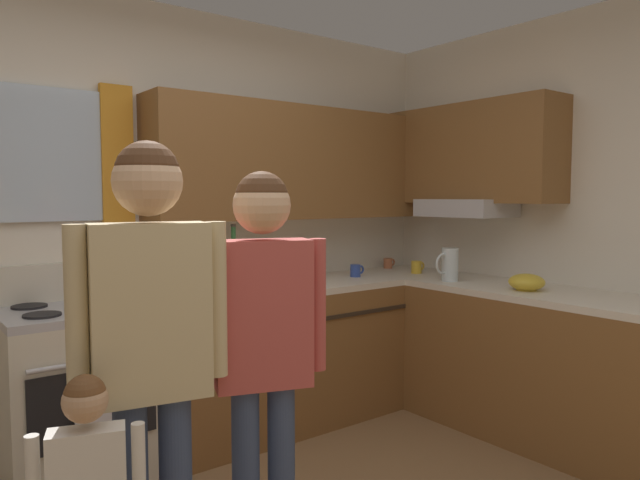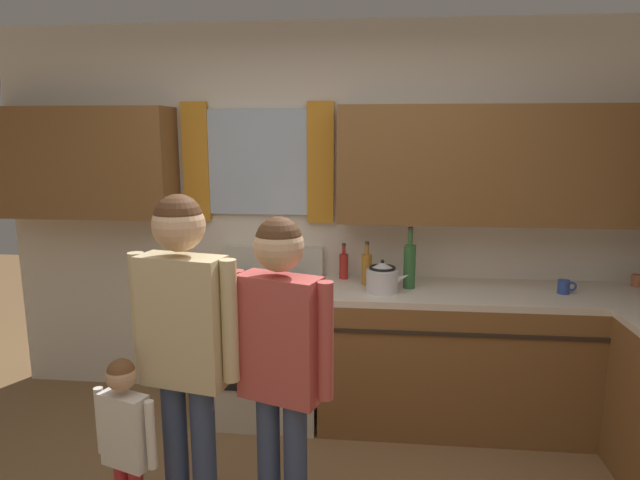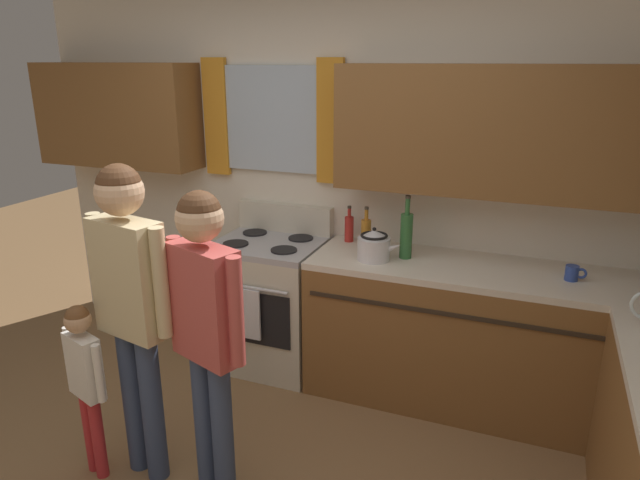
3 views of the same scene
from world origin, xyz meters
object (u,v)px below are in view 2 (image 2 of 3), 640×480
at_px(bottle_sauce_red, 344,265).
at_px(adult_in_plaid, 280,351).
at_px(small_child, 126,437).
at_px(bottle_wine_green, 410,265).
at_px(mug_cobalt_blue, 564,287).
at_px(stove_oven, 267,347).
at_px(stovetop_kettle, 382,277).
at_px(cup_terracotta, 638,280).
at_px(adult_holding_child, 184,335).
at_px(bottle_oil_amber, 367,268).

height_order(bottle_sauce_red, adult_in_plaid, adult_in_plaid).
relative_size(adult_in_plaid, small_child, 1.63).
xyz_separation_m(bottle_wine_green, mug_cobalt_blue, (0.95, -0.03, -0.11)).
relative_size(stove_oven, stovetop_kettle, 4.02).
bearing_deg(bottle_sauce_red, small_child, -117.75).
distance_m(bottle_sauce_red, stovetop_kettle, 0.39).
xyz_separation_m(cup_terracotta, adult_in_plaid, (-2.08, -1.49, 0.04)).
bearing_deg(small_child, adult_in_plaid, 8.88).
height_order(cup_terracotta, adult_holding_child, adult_holding_child).
relative_size(bottle_wine_green, small_child, 0.41).
bearing_deg(adult_holding_child, adult_in_plaid, -0.99).
relative_size(stovetop_kettle, adult_in_plaid, 0.18).
xyz_separation_m(stove_oven, bottle_oil_amber, (0.66, 0.07, 0.54)).
xyz_separation_m(bottle_sauce_red, mug_cobalt_blue, (1.38, -0.22, -0.05)).
height_order(stove_oven, small_child, stove_oven).
bearing_deg(bottle_sauce_red, stove_oven, -157.77).
xyz_separation_m(stove_oven, bottle_wine_green, (0.93, 0.02, 0.58)).
height_order(stove_oven, bottle_sauce_red, bottle_sauce_red).
distance_m(stove_oven, adult_holding_child, 1.39).
bearing_deg(bottle_sauce_red, adult_in_plaid, -96.75).
height_order(stove_oven, bottle_oil_amber, bottle_oil_amber).
distance_m(stovetop_kettle, small_child, 1.74).
height_order(adult_holding_child, adult_in_plaid, adult_holding_child).
xyz_separation_m(stove_oven, mug_cobalt_blue, (1.88, -0.01, 0.48)).
distance_m(stove_oven, adult_in_plaid, 1.41).
height_order(stove_oven, cup_terracotta, stove_oven).
relative_size(adult_holding_child, small_child, 1.72).
xyz_separation_m(mug_cobalt_blue, small_child, (-2.22, -1.37, -0.35)).
relative_size(bottle_wine_green, cup_terracotta, 3.62).
relative_size(cup_terracotta, adult_holding_child, 0.07).
bearing_deg(adult_holding_child, stove_oven, 85.71).
bearing_deg(bottle_wine_green, bottle_sauce_red, 156.57).
xyz_separation_m(bottle_sauce_red, small_child, (-0.84, -1.59, -0.40)).
relative_size(cup_terracotta, adult_in_plaid, 0.07).
xyz_separation_m(bottle_sauce_red, bottle_wine_green, (0.43, -0.19, 0.06)).
bearing_deg(adult_holding_child, bottle_oil_amber, 60.72).
distance_m(cup_terracotta, adult_in_plaid, 2.56).
relative_size(stove_oven, bottle_oil_amber, 3.85).
height_order(bottle_sauce_red, adult_holding_child, adult_holding_child).
height_order(bottle_oil_amber, cup_terracotta, bottle_oil_amber).
bearing_deg(stovetop_kettle, stove_oven, 173.34).
xyz_separation_m(stove_oven, cup_terracotta, (2.41, 0.21, 0.47)).
height_order(bottle_wine_green, adult_holding_child, adult_holding_child).
bearing_deg(adult_holding_child, bottle_sauce_red, 68.06).
bearing_deg(mug_cobalt_blue, adult_in_plaid, -140.83).
xyz_separation_m(bottle_sauce_red, adult_holding_child, (-0.60, -1.48, 0.04)).
distance_m(stove_oven, mug_cobalt_blue, 1.94).
height_order(adult_holding_child, small_child, adult_holding_child).
relative_size(cup_terracotta, stovetop_kettle, 0.40).
relative_size(bottle_wine_green, adult_holding_child, 0.24).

